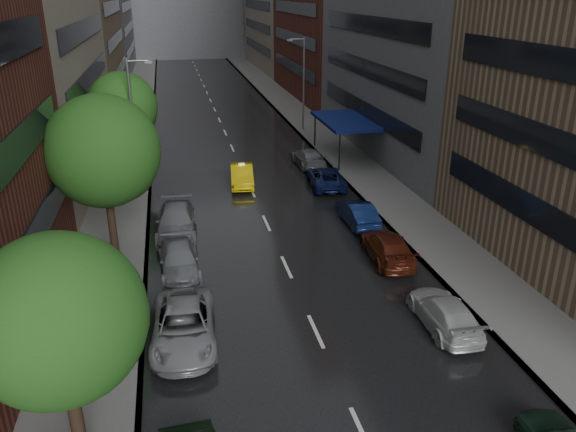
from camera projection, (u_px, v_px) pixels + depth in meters
The scene contains 12 objects.
road at pixel (221, 124), 59.79m from camera, with size 14.00×140.00×0.01m, color black.
sidewalk_left at pixel (134, 127), 58.04m from camera, with size 4.00×140.00×0.15m, color gray.
sidewalk_right at pixel (303, 120), 61.50m from camera, with size 4.00×140.00×0.15m, color gray.
tree_near at pixel (59, 320), 14.89m from camera, with size 4.74×4.74×7.55m.
tree_mid at pixel (103, 151), 27.14m from camera, with size 5.53×5.53×8.81m.
tree_far at pixel (122, 107), 40.38m from camera, with size 5.01×5.01×7.98m.
taxi at pixel (242, 175), 40.84m from camera, with size 1.58×4.54×1.50m, color #E1BE0B.
parked_cars_left at pixel (181, 288), 25.40m from camera, with size 2.80×24.39×1.60m.
parked_cars_right at pixel (365, 222), 32.75m from camera, with size 2.82×36.53×1.45m.
street_lamp_left at pixel (134, 122), 38.34m from camera, with size 1.74×0.22×9.00m.
street_lamp_right at pixel (303, 82), 54.91m from camera, with size 1.74×0.22×9.00m.
awning at pixel (345, 121), 46.74m from camera, with size 4.00×8.00×3.12m.
Camera 1 is at (-5.28, -9.31, 13.30)m, focal length 35.00 mm.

